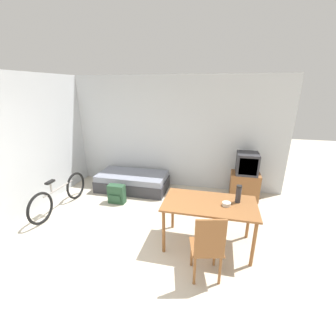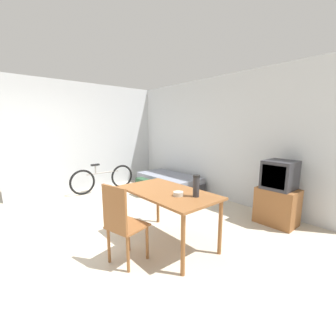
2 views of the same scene
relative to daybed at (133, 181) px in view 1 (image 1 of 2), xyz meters
name	(u,v)px [view 1 (image 1 of 2)]	position (x,y,z in m)	size (l,w,h in m)	color
ground_plane	(107,285)	(0.74, -2.83, -0.21)	(20.00, 20.00, 0.00)	beige
wall_back	(166,133)	(0.74, 0.54, 1.14)	(5.66, 0.06, 2.70)	silver
wall_left	(32,144)	(-1.62, -1.16, 1.14)	(0.06, 4.34, 2.70)	silver
daybed	(133,181)	(0.00, 0.00, 0.00)	(1.71, 0.87, 0.42)	#333338
tv	(245,178)	(2.66, 0.11, 0.31)	(0.62, 0.48, 1.09)	brown
dining_table	(209,208)	(1.96, -1.70, 0.47)	(1.41, 0.78, 0.76)	brown
wooden_chair	(208,246)	(1.99, -2.44, 0.34)	(0.49, 0.49, 0.99)	brown
bicycle	(60,195)	(-1.10, -1.26, 0.11)	(0.09, 1.67, 0.71)	black
thermos_flask	(239,193)	(2.37, -1.59, 0.71)	(0.08, 0.08, 0.28)	#2D2D33
mate_bowl	(226,204)	(2.20, -1.74, 0.58)	(0.13, 0.13, 0.05)	beige
backpack	(117,194)	(-0.08, -0.74, 0.00)	(0.36, 0.21, 0.42)	#284C33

